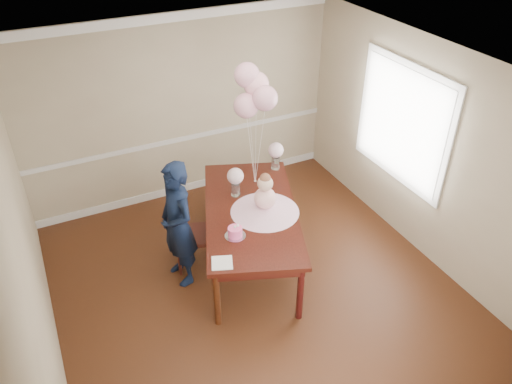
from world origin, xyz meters
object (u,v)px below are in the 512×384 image
object	(u,v)px
dining_chair_seat	(192,235)
woman	(178,225)
birthday_cake	(235,232)
dining_table_top	(251,211)

from	to	relation	value
dining_chair_seat	woman	distance (m)	0.44
woman	birthday_cake	bearing A→B (deg)	37.36
dining_table_top	woman	distance (m)	0.89
birthday_cake	woman	xyz separation A→B (m)	(-0.51, 0.49, -0.07)
birthday_cake	woman	distance (m)	0.71
dining_table_top	birthday_cake	world-z (taller)	birthday_cake
birthday_cake	woman	world-z (taller)	woman
birthday_cake	woman	bearing A→B (deg)	136.38
birthday_cake	woman	size ratio (longest dim) A/B	0.10
dining_table_top	woman	xyz separation A→B (m)	(-0.88, 0.11, 0.02)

